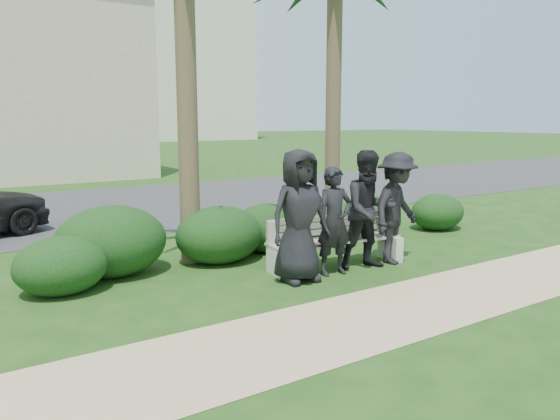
{
  "coord_description": "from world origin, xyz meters",
  "views": [
    {
      "loc": [
        -4.93,
        -6.25,
        2.29
      ],
      "look_at": [
        -0.08,
        1.0,
        0.83
      ],
      "focal_mm": 35.0,
      "sensor_mm": 36.0,
      "label": 1
    }
  ],
  "objects_px": {
    "man_a": "(299,216)",
    "man_b": "(335,221)",
    "man_c": "(369,210)",
    "park_bench": "(335,245)",
    "man_d": "(397,208)"
  },
  "relations": [
    {
      "from": "man_a",
      "to": "man_b",
      "type": "bearing_deg",
      "value": 1.69
    },
    {
      "from": "man_c",
      "to": "man_b",
      "type": "bearing_deg",
      "value": -168.79
    },
    {
      "from": "park_bench",
      "to": "man_a",
      "type": "bearing_deg",
      "value": -153.48
    },
    {
      "from": "man_b",
      "to": "man_a",
      "type": "bearing_deg",
      "value": -174.69
    },
    {
      "from": "park_bench",
      "to": "man_b",
      "type": "relative_size",
      "value": 1.41
    },
    {
      "from": "man_b",
      "to": "man_d",
      "type": "xyz_separation_m",
      "value": [
        1.24,
        -0.03,
        0.09
      ]
    },
    {
      "from": "man_a",
      "to": "man_b",
      "type": "relative_size",
      "value": 1.17
    },
    {
      "from": "man_c",
      "to": "man_d",
      "type": "bearing_deg",
      "value": 13.33
    },
    {
      "from": "man_b",
      "to": "man_c",
      "type": "height_order",
      "value": "man_c"
    },
    {
      "from": "man_b",
      "to": "man_d",
      "type": "height_order",
      "value": "man_d"
    },
    {
      "from": "man_a",
      "to": "man_d",
      "type": "xyz_separation_m",
      "value": [
        1.88,
        -0.04,
        -0.05
      ]
    },
    {
      "from": "park_bench",
      "to": "man_d",
      "type": "bearing_deg",
      "value": -12.63
    },
    {
      "from": "man_d",
      "to": "park_bench",
      "type": "bearing_deg",
      "value": 141.41
    },
    {
      "from": "park_bench",
      "to": "man_a",
      "type": "relative_size",
      "value": 1.2
    },
    {
      "from": "park_bench",
      "to": "man_c",
      "type": "xyz_separation_m",
      "value": [
        0.37,
        -0.35,
        0.56
      ]
    }
  ]
}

